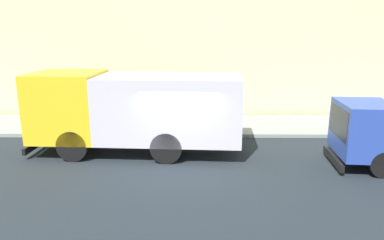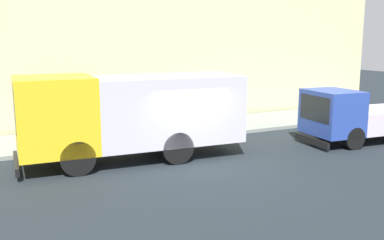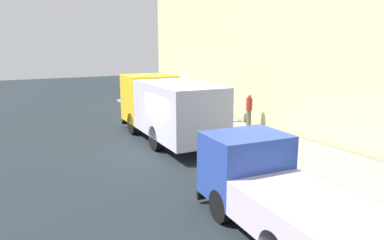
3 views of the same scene
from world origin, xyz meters
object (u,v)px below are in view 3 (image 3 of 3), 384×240
small_flatbed_truck (275,192)px  large_utility_truck (167,106)px  traffic_cone_orange (181,116)px  street_sign_post (201,102)px  pedestrian_standing (229,106)px  pedestrian_walking (249,109)px

small_flatbed_truck → large_utility_truck: bearing=85.5°
small_flatbed_truck → traffic_cone_orange: bearing=77.6°
large_utility_truck → street_sign_post: bearing=17.2°
pedestrian_standing → street_sign_post: (-2.51, -1.05, 0.56)m
small_flatbed_truck → pedestrian_standing: bearing=64.8°
large_utility_truck → pedestrian_standing: size_ratio=4.33×
traffic_cone_orange → pedestrian_standing: bearing=-26.8°
large_utility_truck → pedestrian_standing: bearing=21.9°
large_utility_truck → street_sign_post: large_utility_truck is taller
large_utility_truck → street_sign_post: size_ratio=3.06×
large_utility_truck → small_flatbed_truck: large_utility_truck is taller
street_sign_post → large_utility_truck: bearing=-166.0°
large_utility_truck → pedestrian_walking: (4.89, 0.00, -0.59)m
large_utility_truck → traffic_cone_orange: bearing=55.3°
large_utility_truck → small_flatbed_truck: bearing=-96.2°
small_flatbed_truck → street_sign_post: (3.67, 9.60, 0.61)m
small_flatbed_truck → street_sign_post: street_sign_post is taller
small_flatbed_truck → pedestrian_standing: small_flatbed_truck is taller
large_utility_truck → pedestrian_standing: (4.69, 1.59, -0.60)m
large_utility_truck → pedestrian_standing: large_utility_truck is taller
traffic_cone_orange → small_flatbed_truck: bearing=-107.3°
large_utility_truck → pedestrian_standing: 4.99m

